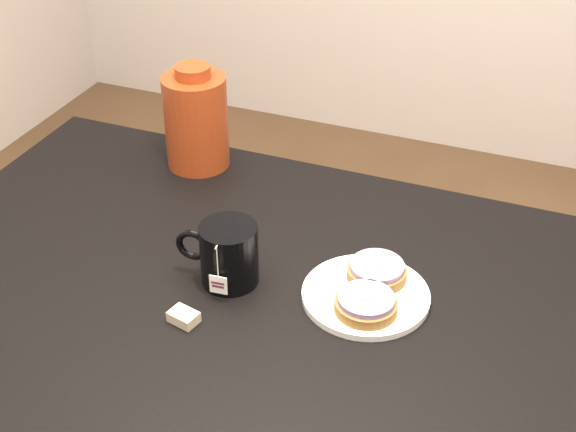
{
  "coord_description": "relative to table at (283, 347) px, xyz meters",
  "views": [
    {
      "loc": [
        0.37,
        -0.91,
        1.59
      ],
      "look_at": [
        -0.06,
        0.17,
        0.81
      ],
      "focal_mm": 50.0,
      "sensor_mm": 36.0,
      "label": 1
    }
  ],
  "objects": [
    {
      "name": "table",
      "position": [
        0.0,
        0.0,
        0.0
      ],
      "size": [
        1.4,
        0.9,
        0.75
      ],
      "color": "black",
      "rests_on": "ground_plane"
    },
    {
      "name": "mug",
      "position": [
        -0.11,
        0.04,
        0.14
      ],
      "size": [
        0.15,
        0.11,
        0.11
      ],
      "rotation": [
        0.0,
        0.0,
        0.09
      ],
      "color": "black",
      "rests_on": "table"
    },
    {
      "name": "bagel_front",
      "position": [
        0.13,
        0.03,
        0.11
      ],
      "size": [
        0.11,
        0.11,
        0.03
      ],
      "color": "brown",
      "rests_on": "plate"
    },
    {
      "name": "bagel_package",
      "position": [
        -0.33,
        0.37,
        0.18
      ],
      "size": [
        0.14,
        0.14,
        0.22
      ],
      "rotation": [
        0.0,
        0.0,
        0.09
      ],
      "color": "#631E0D",
      "rests_on": "table"
    },
    {
      "name": "plate",
      "position": [
        0.12,
        0.07,
        0.09
      ],
      "size": [
        0.21,
        0.21,
        0.02
      ],
      "color": "white",
      "rests_on": "table"
    },
    {
      "name": "teabag_pouch",
      "position": [
        -0.13,
        -0.08,
        0.09
      ],
      "size": [
        0.05,
        0.04,
        0.02
      ],
      "primitive_type": "cube",
      "rotation": [
        0.0,
        0.0,
        -0.23
      ],
      "color": "#C6B793",
      "rests_on": "table"
    },
    {
      "name": "bagel_back",
      "position": [
        0.12,
        0.12,
        0.11
      ],
      "size": [
        0.13,
        0.13,
        0.03
      ],
      "color": "brown",
      "rests_on": "plate"
    }
  ]
}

